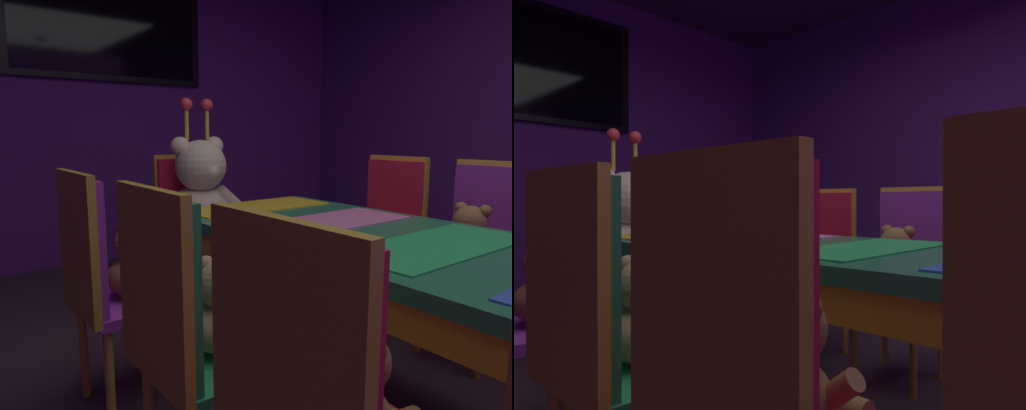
% 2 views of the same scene
% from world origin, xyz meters
% --- Properties ---
extents(wall_back, '(5.20, 0.12, 2.80)m').
position_xyz_m(wall_back, '(0.00, 3.20, 1.40)').
color(wall_back, '#59267F').
rests_on(wall_back, ground_plane).
extents(banquet_table, '(0.90, 2.46, 0.75)m').
position_xyz_m(banquet_table, '(0.00, -0.00, 0.65)').
color(banquet_table, '#26724C').
rests_on(banquet_table, ground_plane).
extents(chair_left_1, '(0.42, 0.41, 0.98)m').
position_xyz_m(chair_left_1, '(-0.85, -0.27, 0.60)').
color(chair_left_1, red).
rests_on(chair_left_1, ground_plane).
extents(teddy_left_1, '(0.22, 0.29, 0.27)m').
position_xyz_m(teddy_left_1, '(-0.71, -0.27, 0.57)').
color(teddy_left_1, olive).
rests_on(teddy_left_1, chair_left_1).
extents(chair_left_2, '(0.42, 0.41, 0.98)m').
position_xyz_m(chair_left_2, '(-0.85, 0.27, 0.60)').
color(chair_left_2, '#268C4C').
rests_on(chair_left_2, ground_plane).
extents(teddy_left_2, '(0.24, 0.31, 0.29)m').
position_xyz_m(teddy_left_2, '(-0.71, 0.27, 0.58)').
color(teddy_left_2, tan).
rests_on(teddy_left_2, chair_left_2).
extents(chair_left_3, '(0.42, 0.41, 0.98)m').
position_xyz_m(chair_left_3, '(-0.88, 0.89, 0.60)').
color(chair_left_3, purple).
rests_on(chair_left_3, ground_plane).
extents(teddy_left_3, '(0.25, 0.33, 0.31)m').
position_xyz_m(teddy_left_3, '(-0.73, 0.89, 0.59)').
color(teddy_left_3, brown).
rests_on(teddy_left_3, chair_left_3).
extents(chair_right_2, '(0.42, 0.41, 0.98)m').
position_xyz_m(chair_right_2, '(0.87, 0.27, 0.60)').
color(chair_right_2, purple).
rests_on(chair_right_2, ground_plane).
extents(teddy_right_2, '(0.27, 0.35, 0.33)m').
position_xyz_m(teddy_right_2, '(0.72, 0.27, 0.60)').
color(teddy_right_2, olive).
rests_on(teddy_right_2, chair_right_2).
extents(chair_right_3, '(0.42, 0.41, 0.98)m').
position_xyz_m(chair_right_3, '(0.86, 0.85, 0.60)').
color(chair_right_3, red).
rests_on(chair_right_3, ground_plane).
extents(throne_chair, '(0.41, 0.42, 0.98)m').
position_xyz_m(throne_chair, '(0.00, 1.78, 0.60)').
color(throne_chair, red).
rests_on(throne_chair, ground_plane).
extents(king_teddy_bear, '(0.68, 0.53, 0.87)m').
position_xyz_m(king_teddy_bear, '(0.00, 1.61, 0.74)').
color(king_teddy_bear, beige).
rests_on(king_teddy_bear, throne_chair).
extents(wall_tv, '(1.69, 0.06, 0.98)m').
position_xyz_m(wall_tv, '(0.00, 3.11, 2.05)').
color(wall_tv, black).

